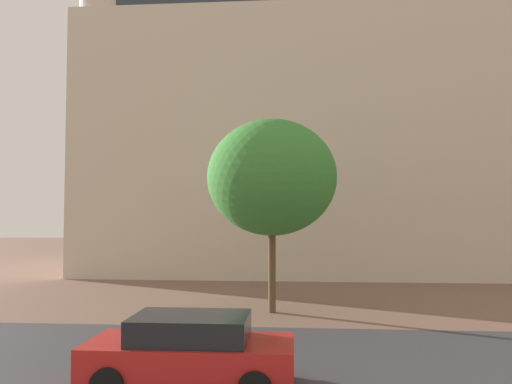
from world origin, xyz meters
TOP-DOWN VIEW (x-y plane):
  - ground_plane at (0.00, 10.00)m, footprint 120.00×120.00m
  - street_asphalt_strip at (0.00, 9.85)m, footprint 120.00×7.43m
  - landmark_building at (3.16, 30.84)m, footprint 28.87×14.23m
  - car_red at (-0.78, 8.22)m, footprint 4.20×1.98m
  - tree_curb_far at (0.55, 15.90)m, footprint 4.69×4.69m

SIDE VIEW (x-z plane):
  - ground_plane at x=0.00m, z-range 0.00..0.00m
  - street_asphalt_strip at x=0.00m, z-range 0.00..0.00m
  - car_red at x=-0.78m, z-range -0.03..1.42m
  - tree_curb_far at x=0.55m, z-range 1.36..8.33m
  - landmark_building at x=3.16m, z-range -7.44..26.29m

